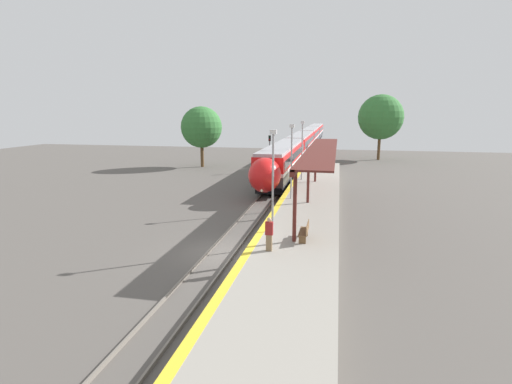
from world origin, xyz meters
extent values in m
plane|color=#56514C|center=(0.00, 0.00, 0.00)|extent=(120.00, 120.00, 0.00)
cube|color=slate|center=(-0.72, 0.00, 0.07)|extent=(0.08, 90.00, 0.15)
cube|color=slate|center=(0.72, 0.00, 0.07)|extent=(0.08, 90.00, 0.15)
cube|color=black|center=(0.00, 23.63, 0.59)|extent=(2.46, 18.42, 0.74)
cube|color=#38383D|center=(0.00, 23.63, 1.42)|extent=(2.80, 20.02, 0.92)
cube|color=white|center=(0.00, 23.63, 2.03)|extent=(2.81, 20.02, 0.31)
cube|color=red|center=(0.00, 23.63, 2.88)|extent=(2.80, 20.02, 1.39)
cube|color=black|center=(0.00, 23.63, 2.81)|extent=(2.83, 18.42, 0.76)
cube|color=#9E9EA3|center=(0.00, 23.63, 3.73)|extent=(2.52, 20.02, 0.30)
cylinder|color=black|center=(-0.72, 16.33, 0.44)|extent=(0.12, 0.87, 0.87)
cylinder|color=black|center=(0.72, 16.33, 0.44)|extent=(0.12, 0.87, 0.87)
cylinder|color=black|center=(-0.72, 18.53, 0.44)|extent=(0.12, 0.87, 0.87)
cylinder|color=black|center=(0.72, 18.53, 0.44)|extent=(0.12, 0.87, 0.87)
cylinder|color=black|center=(-0.72, 28.74, 0.44)|extent=(0.12, 0.87, 0.87)
cylinder|color=black|center=(0.72, 28.74, 0.44)|extent=(0.12, 0.87, 0.87)
cylinder|color=black|center=(-0.72, 30.94, 0.44)|extent=(0.12, 0.87, 0.87)
cylinder|color=black|center=(0.72, 30.94, 0.44)|extent=(0.12, 0.87, 0.87)
ellipsoid|color=red|center=(0.00, 12.47, 2.27)|extent=(2.69, 3.44, 2.88)
ellipsoid|color=black|center=(0.00, 12.04, 2.74)|extent=(1.96, 2.01, 1.47)
sphere|color=#F9F4CC|center=(0.00, 11.18, 1.21)|extent=(0.24, 0.24, 0.24)
cube|color=black|center=(0.00, 44.46, 0.59)|extent=(2.46, 18.42, 0.74)
cube|color=#38383D|center=(0.00, 44.46, 1.42)|extent=(2.80, 20.02, 0.92)
cube|color=white|center=(0.00, 44.46, 2.03)|extent=(2.81, 20.02, 0.31)
cube|color=red|center=(0.00, 44.46, 2.88)|extent=(2.80, 20.02, 1.39)
cube|color=black|center=(0.00, 44.46, 2.81)|extent=(2.83, 18.42, 0.76)
cube|color=#9E9EA3|center=(0.00, 44.46, 3.73)|extent=(2.52, 20.02, 0.30)
cylinder|color=black|center=(-0.72, 37.15, 0.44)|extent=(0.12, 0.87, 0.87)
cylinder|color=black|center=(0.72, 37.15, 0.44)|extent=(0.12, 0.87, 0.87)
cylinder|color=black|center=(-0.72, 39.35, 0.44)|extent=(0.12, 0.87, 0.87)
cylinder|color=black|center=(0.72, 39.35, 0.44)|extent=(0.12, 0.87, 0.87)
cylinder|color=black|center=(-0.72, 49.57, 0.44)|extent=(0.12, 0.87, 0.87)
cylinder|color=black|center=(0.72, 49.57, 0.44)|extent=(0.12, 0.87, 0.87)
cylinder|color=black|center=(-0.72, 51.77, 0.44)|extent=(0.12, 0.87, 0.87)
cylinder|color=black|center=(0.72, 51.77, 0.44)|extent=(0.12, 0.87, 0.87)
cube|color=black|center=(0.00, 65.28, 0.59)|extent=(2.46, 18.42, 0.74)
cube|color=#38383D|center=(0.00, 65.28, 1.42)|extent=(2.80, 20.02, 0.92)
cube|color=white|center=(0.00, 65.28, 2.03)|extent=(2.81, 20.02, 0.31)
cube|color=red|center=(0.00, 65.28, 2.88)|extent=(2.80, 20.02, 1.39)
cube|color=black|center=(0.00, 65.28, 2.81)|extent=(2.83, 18.42, 0.76)
cube|color=#9E9EA3|center=(0.00, 65.28, 3.73)|extent=(2.52, 20.02, 0.30)
cylinder|color=black|center=(-0.72, 57.97, 0.44)|extent=(0.12, 0.87, 0.87)
cylinder|color=black|center=(0.72, 57.97, 0.44)|extent=(0.12, 0.87, 0.87)
cylinder|color=black|center=(-0.72, 60.17, 0.44)|extent=(0.12, 0.87, 0.87)
cylinder|color=black|center=(0.72, 60.17, 0.44)|extent=(0.12, 0.87, 0.87)
cylinder|color=black|center=(-0.72, 70.39, 0.44)|extent=(0.12, 0.87, 0.87)
cylinder|color=black|center=(0.72, 70.39, 0.44)|extent=(0.12, 0.87, 0.87)
cylinder|color=black|center=(-0.72, 72.59, 0.44)|extent=(0.12, 0.87, 0.87)
cylinder|color=black|center=(0.72, 72.59, 0.44)|extent=(0.12, 0.87, 0.87)
cube|color=black|center=(0.00, 86.11, 0.59)|extent=(2.46, 18.42, 0.74)
cube|color=#38383D|center=(0.00, 86.11, 1.42)|extent=(2.80, 20.02, 0.92)
cube|color=white|center=(0.00, 86.11, 2.03)|extent=(2.81, 20.02, 0.31)
cube|color=red|center=(0.00, 86.11, 2.88)|extent=(2.80, 20.02, 1.39)
cube|color=black|center=(0.00, 86.11, 2.81)|extent=(2.83, 18.42, 0.76)
cube|color=#9E9EA3|center=(0.00, 86.11, 3.73)|extent=(2.52, 20.02, 0.30)
cylinder|color=black|center=(-0.72, 78.80, 0.44)|extent=(0.12, 0.87, 0.87)
cylinder|color=black|center=(0.72, 78.80, 0.44)|extent=(0.12, 0.87, 0.87)
cylinder|color=black|center=(-0.72, 81.00, 0.44)|extent=(0.12, 0.87, 0.87)
cylinder|color=black|center=(0.72, 81.00, 0.44)|extent=(0.12, 0.87, 0.87)
cylinder|color=black|center=(-0.72, 91.21, 0.44)|extent=(0.12, 0.87, 0.87)
cylinder|color=black|center=(0.72, 91.21, 0.44)|extent=(0.12, 0.87, 0.87)
cylinder|color=black|center=(-0.72, 93.41, 0.44)|extent=(0.12, 0.87, 0.87)
cylinder|color=black|center=(0.72, 93.41, 0.44)|extent=(0.12, 0.87, 0.87)
cube|color=gray|center=(3.88, 0.00, 0.46)|extent=(4.44, 64.00, 0.92)
cube|color=yellow|center=(1.86, 0.00, 0.92)|extent=(0.40, 64.00, 0.01)
cube|color=brown|center=(4.29, -0.31, 1.13)|extent=(0.36, 0.06, 0.42)
cube|color=brown|center=(4.29, 0.98, 1.13)|extent=(0.36, 0.06, 0.42)
cube|color=brown|center=(4.29, 0.33, 1.35)|extent=(0.44, 1.72, 0.03)
cube|color=brown|center=(4.49, 0.33, 1.59)|extent=(0.04, 1.72, 0.44)
cube|color=#7F6647|center=(2.82, -1.68, 1.32)|extent=(0.28, 0.20, 0.80)
cube|color=maroon|center=(2.82, -1.68, 2.03)|extent=(0.36, 0.22, 0.63)
sphere|color=tan|center=(2.82, -1.68, 2.46)|extent=(0.22, 0.22, 0.22)
cylinder|color=#59595E|center=(-2.42, 28.97, 1.90)|extent=(0.14, 0.14, 3.81)
cube|color=black|center=(-2.42, 28.97, 4.16)|extent=(0.28, 0.20, 0.70)
sphere|color=black|center=(-2.42, 28.86, 4.33)|extent=(0.14, 0.14, 0.14)
sphere|color=red|center=(-2.42, 28.86, 3.99)|extent=(0.14, 0.14, 0.14)
cylinder|color=#9E9EA3|center=(2.47, 1.47, 3.60)|extent=(0.12, 0.12, 5.35)
cube|color=silver|center=(2.47, 1.47, 6.39)|extent=(0.36, 0.20, 0.24)
cylinder|color=#9E9EA3|center=(2.47, 10.09, 3.60)|extent=(0.12, 0.12, 5.35)
cube|color=silver|center=(2.47, 10.09, 6.39)|extent=(0.36, 0.20, 0.24)
cylinder|color=#9E9EA3|center=(2.47, 18.70, 3.60)|extent=(0.12, 0.12, 5.35)
cube|color=silver|center=(2.47, 18.70, 6.39)|extent=(0.36, 0.20, 0.24)
cylinder|color=#511E19|center=(3.84, -0.02, 2.74)|extent=(0.20, 0.20, 3.65)
cylinder|color=#511E19|center=(3.84, 8.94, 2.74)|extent=(0.20, 0.20, 3.65)
cylinder|color=#511E19|center=(3.84, 17.90, 2.74)|extent=(0.20, 0.20, 3.65)
cube|color=#511E19|center=(3.84, 8.94, 4.67)|extent=(0.24, 20.92, 0.36)
cube|color=#511E19|center=(4.74, 8.94, 4.79)|extent=(2.00, 20.92, 0.10)
cylinder|color=brown|center=(-12.09, 31.52, 1.57)|extent=(0.44, 0.44, 3.13)
sphere|color=#337033|center=(-12.09, 31.52, 5.32)|extent=(5.47, 5.47, 5.47)
cylinder|color=brown|center=(11.99, 44.50, 1.90)|extent=(0.44, 0.44, 3.80)
sphere|color=#337033|center=(11.99, 44.50, 6.51)|extent=(6.78, 6.78, 6.78)
camera|label=1|loc=(5.88, -19.57, 7.51)|focal=28.00mm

